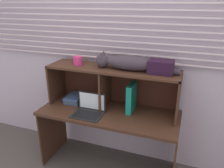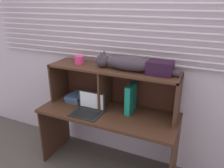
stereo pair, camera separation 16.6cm
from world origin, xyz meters
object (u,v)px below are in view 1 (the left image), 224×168
object	(u,v)px
cat	(127,63)
binder_upright	(131,97)
small_basket	(78,61)
book_stack	(75,98)
laptop	(89,110)
storage_box	(161,67)

from	to	relation	value
cat	binder_upright	world-z (taller)	cat
cat	small_basket	xyz separation A→B (m)	(-0.54, -0.00, -0.03)
book_stack	small_basket	world-z (taller)	small_basket
book_stack	laptop	bearing A→B (deg)	-37.63
small_basket	storage_box	xyz separation A→B (m)	(0.88, 0.00, 0.02)
binder_upright	storage_box	world-z (taller)	storage_box
book_stack	storage_box	world-z (taller)	storage_box
book_stack	small_basket	xyz separation A→B (m)	(0.06, -0.00, 0.45)
binder_upright	storage_box	distance (m)	0.45
laptop	binder_upright	xyz separation A→B (m)	(0.39, 0.21, 0.11)
cat	book_stack	world-z (taller)	cat
laptop	binder_upright	size ratio (longest dim) A/B	1.01
laptop	book_stack	bearing A→B (deg)	142.37
binder_upright	laptop	bearing A→B (deg)	-151.32
laptop	binder_upright	bearing A→B (deg)	28.68
storage_box	laptop	bearing A→B (deg)	-162.22
binder_upright	book_stack	size ratio (longest dim) A/B	1.22
cat	small_basket	bearing A→B (deg)	-180.00
small_basket	storage_box	world-z (taller)	storage_box
laptop	small_basket	distance (m)	0.54
small_basket	storage_box	size ratio (longest dim) A/B	0.41
cat	laptop	world-z (taller)	cat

